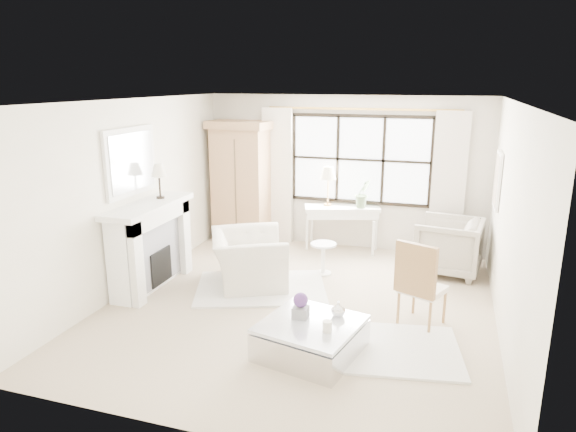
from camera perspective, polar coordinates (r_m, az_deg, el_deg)
name	(u,v)px	position (r m, az deg, el deg)	size (l,w,h in m)	color
floor	(299,305)	(7.03, 1.24, -9.90)	(5.50, 5.50, 0.00)	#BEA98D
ceiling	(300,101)	(6.39, 1.38, 12.67)	(5.50, 5.50, 0.00)	white
wall_back	(343,173)	(9.20, 6.15, 4.81)	(5.00, 5.00, 0.00)	beige
wall_front	(202,289)	(4.14, -9.56, -8.03)	(5.00, 5.00, 0.00)	white
wall_left	(132,196)	(7.65, -16.99, 2.18)	(5.50, 5.50, 0.00)	white
wall_right	(510,225)	(6.37, 23.43, -0.89)	(5.50, 5.50, 0.00)	silver
window_pane	(360,160)	(9.08, 8.03, 6.22)	(2.40, 0.02, 1.50)	white
window_frame	(360,160)	(9.07, 8.02, 6.21)	(2.50, 0.04, 1.50)	black
curtain_rod	(362,109)	(8.93, 8.17, 11.69)	(0.04, 0.04, 3.30)	#BB9041
curtain_left	(278,176)	(9.43, -1.17, 4.43)	(0.55, 0.10, 2.47)	white
curtain_right	(448,186)	(8.94, 17.38, 3.17)	(0.55, 0.10, 2.47)	beige
fireplace	(149,244)	(7.70, -15.20, -3.02)	(0.58, 1.66, 1.26)	white
mirror_frame	(131,162)	(7.54, -17.08, 5.80)	(0.05, 1.15, 0.95)	white
mirror_glass	(133,162)	(7.53, -16.89, 5.79)	(0.02, 1.00, 0.80)	silver
art_frame	(498,180)	(7.98, 22.27, 3.69)	(0.04, 0.62, 0.82)	white
art_canvas	(496,180)	(7.98, 22.13, 3.71)	(0.01, 0.52, 0.72)	#B6A38D
mantel_lamp	(159,172)	(7.70, -14.16, 4.78)	(0.22, 0.22, 0.51)	black
armoire	(242,181)	(9.50, -5.14, 3.87)	(1.19, 0.82, 2.24)	tan
console_table	(341,228)	(9.14, 5.96, -1.36)	(1.38, 0.82, 0.80)	white
console_lamp	(328,174)	(8.99, 4.49, 4.66)	(0.28, 0.28, 0.69)	#B7833F
orchid_plant	(363,193)	(8.93, 8.31, 2.49)	(0.28, 0.22, 0.51)	#607C53
side_table	(323,254)	(8.00, 3.95, -4.24)	(0.40, 0.40, 0.51)	white
rug_left	(261,288)	(7.55, -3.02, -7.98)	(1.84, 1.30, 0.03)	silver
rug_right	(387,348)	(6.09, 11.00, -14.23)	(1.59, 1.20, 0.03)	white
club_armchair	(248,259)	(7.61, -4.42, -4.80)	(1.19, 1.04, 0.77)	beige
wingback_chair	(448,246)	(8.40, 17.39, -3.19)	(0.93, 0.96, 0.87)	#A19888
french_chair	(421,301)	(6.61, 14.55, -9.13)	(0.63, 0.64, 1.08)	#9F7342
coffee_table	(311,338)	(5.83, 2.54, -13.44)	(1.20, 1.20, 0.38)	silver
planter_box	(301,312)	(5.81, 1.41, -10.63)	(0.17, 0.17, 0.13)	gray
planter_flowers	(301,300)	(5.75, 1.42, -9.31)	(0.17, 0.17, 0.17)	#522D71
pillar_candle	(327,326)	(5.53, 4.38, -12.13)	(0.10, 0.10, 0.12)	silver
coffee_vase	(338,309)	(5.87, 5.60, -10.23)	(0.16, 0.16, 0.17)	silver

